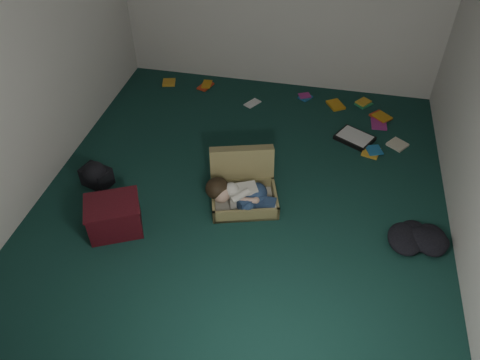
% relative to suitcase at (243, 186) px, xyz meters
% --- Properties ---
extents(floor, '(4.50, 4.50, 0.00)m').
position_rel_suitcase_xyz_m(floor, '(-0.00, 0.00, -0.14)').
color(floor, '#13362F').
rests_on(floor, ground).
extents(wall_front, '(4.50, 0.00, 4.50)m').
position_rel_suitcase_xyz_m(wall_front, '(-0.00, -2.25, 1.16)').
color(wall_front, silver).
rests_on(wall_front, ground).
extents(wall_left, '(0.00, 4.50, 4.50)m').
position_rel_suitcase_xyz_m(wall_left, '(-2.00, 0.00, 1.16)').
color(wall_left, silver).
rests_on(wall_left, ground).
extents(suitcase, '(0.79, 0.77, 0.47)m').
position_rel_suitcase_xyz_m(suitcase, '(0.00, 0.00, 0.00)').
color(suitcase, olive).
rests_on(suitcase, floor).
extents(person, '(0.71, 0.36, 0.29)m').
position_rel_suitcase_xyz_m(person, '(0.00, -0.17, 0.04)').
color(person, silver).
rests_on(person, suitcase).
extents(maroon_bin, '(0.60, 0.56, 0.34)m').
position_rel_suitcase_xyz_m(maroon_bin, '(-1.07, -0.68, 0.03)').
color(maroon_bin, '#430D14').
rests_on(maroon_bin, floor).
extents(backpack, '(0.43, 0.38, 0.22)m').
position_rel_suitcase_xyz_m(backpack, '(-1.51, -0.13, -0.03)').
color(backpack, black).
rests_on(backpack, floor).
extents(clothing_pile, '(0.58, 0.53, 0.15)m').
position_rel_suitcase_xyz_m(clothing_pile, '(1.70, -0.36, -0.07)').
color(clothing_pile, black).
rests_on(clothing_pile, floor).
extents(paper_tray, '(0.49, 0.45, 0.06)m').
position_rel_suitcase_xyz_m(paper_tray, '(1.07, 1.18, -0.11)').
color(paper_tray, black).
rests_on(paper_tray, floor).
extents(book_scatter, '(3.17, 1.22, 0.02)m').
position_rel_suitcase_xyz_m(book_scatter, '(0.54, 1.67, -0.13)').
color(book_scatter, gold).
rests_on(book_scatter, floor).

